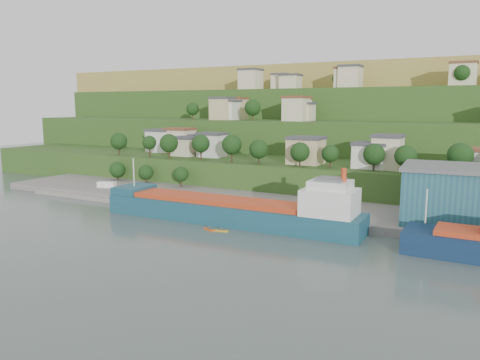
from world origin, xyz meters
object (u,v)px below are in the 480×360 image
Objects in this scene: warehouse at (477,196)px; cargo_ship_near at (236,212)px; kayak_orange at (209,229)px; caravan at (107,186)px.

cargo_ship_near is at bearing -165.09° from warehouse.
kayak_orange is at bearing -106.52° from cargo_ship_near.
cargo_ship_near is 2.04× the size of warehouse.
warehouse is 5.65× the size of caravan.
cargo_ship_near is at bearing -31.77° from caravan.
caravan is (-105.36, -3.30, -5.91)m from warehouse.
warehouse is at bearing 17.81° from cargo_ship_near.
warehouse is 105.58m from caravan.
warehouse is at bearing -15.77° from caravan.
caravan is at bearing 178.04° from warehouse.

